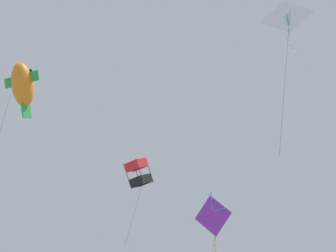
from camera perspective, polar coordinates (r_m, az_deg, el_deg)
kite_fish_near_right at (r=25.10m, az=-15.92°, el=4.41°), size 2.68×2.06×11.00m
kite_box_near_left at (r=28.92m, az=-3.31°, el=-5.27°), size 1.16×1.58×5.08m
kite_delta_upper_right at (r=27.33m, az=13.14°, el=11.63°), size 2.28×1.61×8.63m
kite_diamond_far_centre at (r=28.20m, az=5.04°, el=-9.99°), size 2.22×1.15×7.53m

